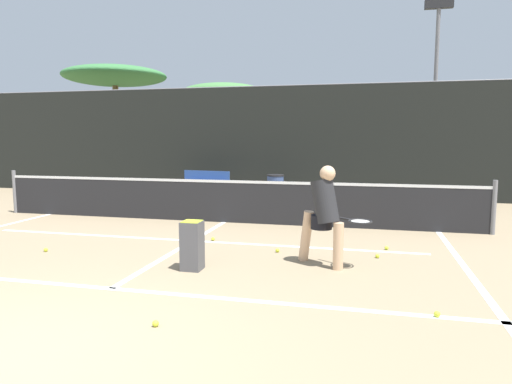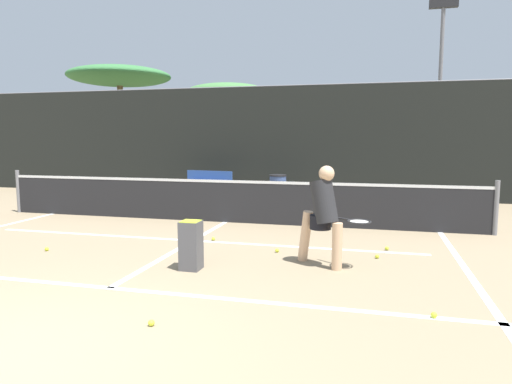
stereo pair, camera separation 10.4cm
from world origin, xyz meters
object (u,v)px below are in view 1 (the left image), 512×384
(ball_hopper, at_px, (192,244))
(courtside_bench, at_px, (205,184))
(parked_car, at_px, (182,171))
(trash_bin, at_px, (275,188))
(player_practicing, at_px, (324,212))

(ball_hopper, distance_m, courtside_bench, 7.63)
(ball_hopper, relative_size, courtside_bench, 0.44)
(courtside_bench, relative_size, parked_car, 0.37)
(ball_hopper, height_order, trash_bin, trash_bin)
(player_practicing, bearing_deg, trash_bin, 141.92)
(courtside_bench, xyz_separation_m, trash_bin, (2.21, -0.00, -0.07))
(player_practicing, xyz_separation_m, trash_bin, (-2.04, 6.57, -0.40))
(trash_bin, distance_m, parked_car, 5.61)
(ball_hopper, bearing_deg, courtside_bench, 108.61)
(player_practicing, relative_size, ball_hopper, 2.10)
(courtside_bench, bearing_deg, ball_hopper, -63.50)
(parked_car, bearing_deg, courtside_bench, -57.23)
(trash_bin, bearing_deg, courtside_bench, 179.95)
(courtside_bench, height_order, parked_car, parked_car)
(courtside_bench, distance_m, trash_bin, 2.21)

